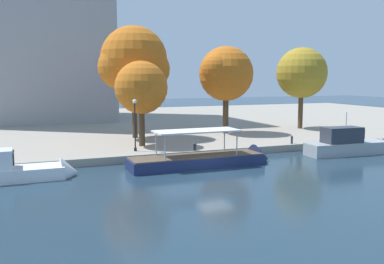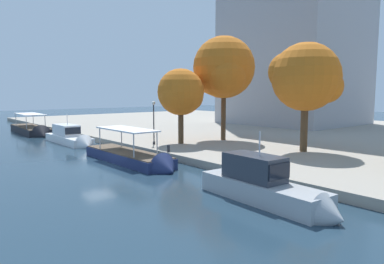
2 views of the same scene
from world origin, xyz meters
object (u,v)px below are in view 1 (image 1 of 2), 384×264
object	(u,v)px
tree_1	(225,74)
motor_yacht_3	(350,147)
tree_3	(134,63)
tree_0	(143,89)
tree_2	(301,74)
mooring_bollard_1	(292,139)
mooring_bollard_0	(195,146)
motor_yacht_1	(0,173)
tour_boat_2	(208,161)
lamp_post	(135,120)

from	to	relation	value
tree_1	motor_yacht_3	bearing A→B (deg)	-64.23
tree_1	tree_3	distance (m)	10.96
motor_yacht_3	tree_3	distance (m)	23.62
tree_1	tree_0	bearing A→B (deg)	-153.93
tree_2	mooring_bollard_1	bearing A→B (deg)	-128.78
mooring_bollard_0	tree_0	bearing A→B (deg)	129.76
mooring_bollard_1	motor_yacht_1	bearing A→B (deg)	-172.67
tree_3	mooring_bollard_1	bearing A→B (deg)	-35.86
mooring_bollard_0	tree_0	distance (m)	7.57
motor_yacht_1	tree_0	bearing A→B (deg)	31.43
tree_0	tour_boat_2	bearing A→B (deg)	-67.40
motor_yacht_3	lamp_post	size ratio (longest dim) A/B	1.98
tree_1	tree_3	world-z (taller)	tree_3
motor_yacht_1	tree_2	size ratio (longest dim) A/B	1.03
motor_yacht_1	mooring_bollard_1	size ratio (longest dim) A/B	13.31
motor_yacht_1	tour_boat_2	xyz separation A→B (m)	(15.71, -0.41, -0.26)
tree_0	tree_3	world-z (taller)	tree_3
tour_boat_2	tree_1	distance (m)	17.43
tree_0	tree_1	bearing A→B (deg)	26.07
tour_boat_2	tree_1	size ratio (longest dim) A/B	1.22
lamp_post	tour_boat_2	bearing A→B (deg)	-48.46
tour_boat_2	motor_yacht_3	bearing A→B (deg)	-0.53
mooring_bollard_0	motor_yacht_1	bearing A→B (deg)	-168.57
motor_yacht_1	tree_3	bearing A→B (deg)	45.55
motor_yacht_1	mooring_bollard_1	bearing A→B (deg)	7.36
mooring_bollard_0	mooring_bollard_1	size ratio (longest dim) A/B	0.89
tree_0	mooring_bollard_1	bearing A→B (deg)	-16.39
mooring_bollard_1	tree_0	size ratio (longest dim) A/B	0.10
mooring_bollard_1	tour_boat_2	bearing A→B (deg)	-160.53
tree_2	tree_3	world-z (taller)	tree_3
tree_3	motor_yacht_1	bearing A→B (deg)	-134.49
tree_0	tree_3	xyz separation A→B (m)	(0.57, 5.64, 2.70)
tree_2	tree_3	xyz separation A→B (m)	(-22.07, -0.83, 1.15)
tour_boat_2	mooring_bollard_0	bearing A→B (deg)	85.20
motor_yacht_1	tree_3	world-z (taller)	tree_3
tree_3	tree_2	bearing A→B (deg)	2.16
tree_2	tree_0	bearing A→B (deg)	-164.05
lamp_post	tree_2	size ratio (longest dim) A/B	0.45
tour_boat_2	tree_3	size ratio (longest dim) A/B	1.03
motor_yacht_3	lamp_post	world-z (taller)	lamp_post
tree_0	motor_yacht_1	bearing A→B (deg)	-148.61
mooring_bollard_1	motor_yacht_3	bearing A→B (deg)	-44.47
motor_yacht_3	motor_yacht_1	bearing A→B (deg)	-177.75
motor_yacht_1	tree_1	bearing A→B (deg)	28.94
tree_1	lamp_post	bearing A→B (deg)	-147.59
lamp_post	tree_1	world-z (taller)	tree_1
mooring_bollard_1	tree_0	distance (m)	15.54
motor_yacht_1	tree_0	xyz separation A→B (m)	(12.39, 7.56, 5.49)
tree_3	tree_1	bearing A→B (deg)	-0.12
mooring_bollard_1	lamp_post	world-z (taller)	lamp_post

